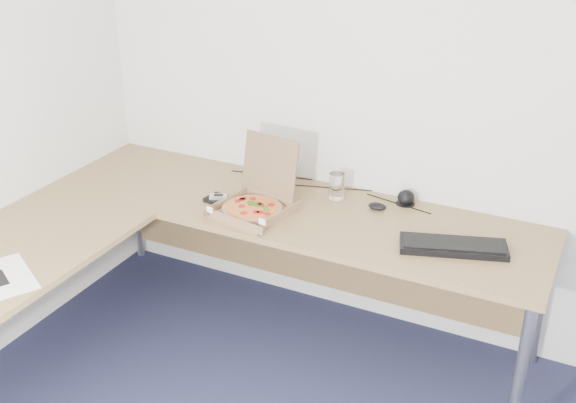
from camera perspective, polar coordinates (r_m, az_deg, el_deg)
The scene contains 11 objects.
room_shell at distance 1.88m, azimuth -5.05°, elevation -5.98°, with size 3.50×3.50×2.50m, color silver, non-canonical shape.
desk at distance 3.25m, azimuth -8.33°, elevation -2.73°, with size 2.50×2.20×0.73m.
pizza_box at distance 3.35m, azimuth -2.78°, elevation -0.25°, with size 0.32×0.37×0.33m.
drinking_glass at distance 3.49m, azimuth 3.99°, elevation 1.27°, with size 0.08×0.08×0.13m, color white.
keyboard at distance 3.12m, azimuth 13.32°, elevation -3.59°, with size 0.46×0.16×0.03m, color black.
mouse at distance 3.41m, azimuth 7.30°, elevation -0.39°, with size 0.09×0.06×0.03m, color black.
wallet at distance 3.48m, azimuth -5.67°, elevation 0.15°, with size 0.12×0.10×0.02m, color black.
phone at distance 3.47m, azimuth -5.70°, elevation 0.40°, with size 0.09×0.05×0.02m, color #B2B5BA.
paper_sheet at distance 3.07m, azimuth -22.44°, elevation -5.81°, with size 0.33×0.24×0.00m, color white.
dome_speaker at distance 3.47m, azimuth 9.60°, elevation 0.39°, with size 0.09×0.09×0.08m, color black.
cable_bundle at distance 3.62m, azimuth 2.96°, elevation 1.18°, with size 0.54×0.04×0.01m, color black, non-canonical shape.
Camera 1 is at (0.85, -1.35, 2.23)m, focal length 43.59 mm.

